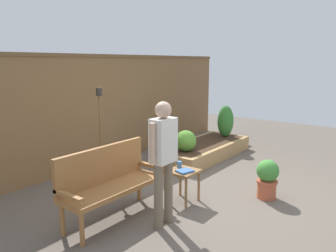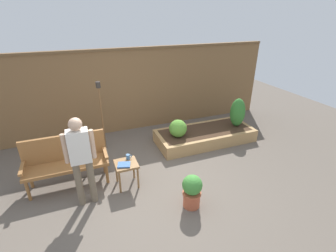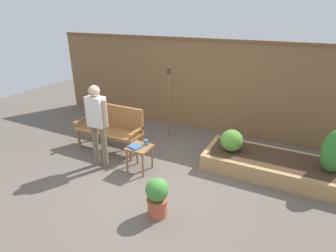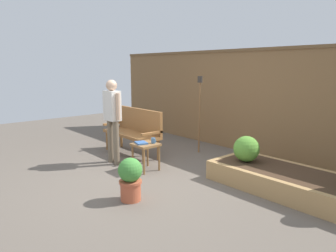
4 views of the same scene
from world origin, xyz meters
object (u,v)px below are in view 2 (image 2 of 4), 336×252
(cup_on_table, at_px, (128,157))
(person_by_bench, at_px, (81,155))
(shrub_far_corner, at_px, (238,113))
(book_on_table, at_px, (124,165))
(shrub_near_bench, at_px, (178,128))
(tiki_torch, at_px, (100,104))
(garden_bench, at_px, (66,158))
(side_table, at_px, (126,167))
(potted_boxwood, at_px, (192,190))

(cup_on_table, distance_m, person_by_bench, 0.95)
(shrub_far_corner, bearing_deg, book_on_table, -162.14)
(shrub_near_bench, bearing_deg, tiki_torch, 159.16)
(book_on_table, bearing_deg, garden_bench, 166.73)
(side_table, relative_size, shrub_near_bench, 1.17)
(potted_boxwood, bearing_deg, cup_on_table, 127.67)
(shrub_near_bench, bearing_deg, garden_bench, -169.30)
(side_table, distance_m, cup_on_table, 0.19)
(cup_on_table, bearing_deg, person_by_bench, -157.59)
(garden_bench, xyz_separation_m, cup_on_table, (1.07, -0.36, -0.02))
(shrub_near_bench, bearing_deg, potted_boxwood, -106.43)
(shrub_far_corner, bearing_deg, potted_boxwood, -139.39)
(shrub_far_corner, distance_m, person_by_bench, 3.93)
(garden_bench, bearing_deg, shrub_near_bench, 10.70)
(side_table, height_order, tiki_torch, tiki_torch)
(book_on_table, bearing_deg, side_table, 67.26)
(side_table, relative_size, person_by_bench, 0.31)
(side_table, height_order, person_by_bench, person_by_bench)
(potted_boxwood, bearing_deg, shrub_near_bench, 73.57)
(potted_boxwood, distance_m, shrub_near_bench, 1.94)
(side_table, xyz_separation_m, book_on_table, (-0.05, -0.06, 0.10))
(potted_boxwood, relative_size, tiki_torch, 0.37)
(cup_on_table, xyz_separation_m, person_by_bench, (-0.79, -0.33, 0.41))
(potted_boxwood, height_order, shrub_far_corner, shrub_far_corner)
(shrub_near_bench, bearing_deg, person_by_bench, -151.91)
(potted_boxwood, bearing_deg, tiki_torch, 113.21)
(cup_on_table, height_order, potted_boxwood, potted_boxwood)
(tiki_torch, bearing_deg, book_on_table, -85.09)
(cup_on_table, relative_size, person_by_bench, 0.07)
(cup_on_table, bearing_deg, garden_bench, 161.37)
(side_table, relative_size, cup_on_table, 4.29)
(garden_bench, distance_m, book_on_table, 1.09)
(cup_on_table, bearing_deg, shrub_far_corner, 15.39)
(person_by_bench, bearing_deg, shrub_far_corner, 16.92)
(shrub_far_corner, height_order, person_by_bench, person_by_bench)
(book_on_table, relative_size, shrub_far_corner, 0.30)
(shrub_near_bench, xyz_separation_m, tiki_torch, (-1.60, 0.61, 0.60))
(book_on_table, relative_size, person_by_bench, 0.14)
(shrub_near_bench, distance_m, person_by_bench, 2.46)
(person_by_bench, bearing_deg, cup_on_table, 22.41)
(cup_on_table, distance_m, tiki_torch, 1.56)
(garden_bench, xyz_separation_m, side_table, (1.00, -0.48, -0.15))
(side_table, relative_size, potted_boxwood, 0.81)
(side_table, bearing_deg, book_on_table, -128.96)
(shrub_far_corner, distance_m, tiki_torch, 3.31)
(side_table, relative_size, shrub_far_corner, 0.66)
(side_table, distance_m, shrub_far_corner, 3.18)
(shrub_near_bench, relative_size, shrub_far_corner, 0.56)
(garden_bench, height_order, shrub_near_bench, garden_bench)
(side_table, bearing_deg, tiki_torch, 96.87)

